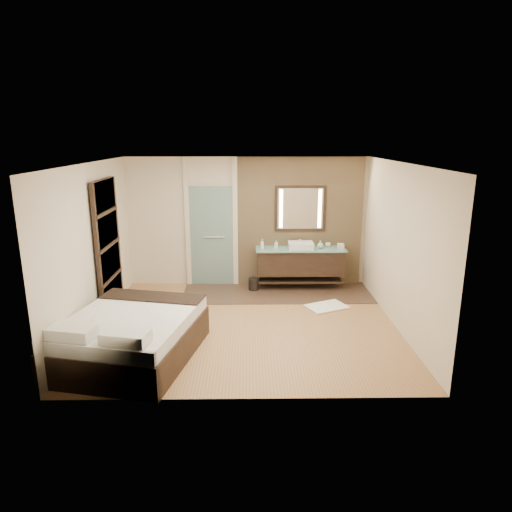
{
  "coord_description": "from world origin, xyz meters",
  "views": [
    {
      "loc": [
        0.05,
        -7.19,
        3.11
      ],
      "look_at": [
        0.16,
        0.6,
        1.05
      ],
      "focal_mm": 32.0,
      "sensor_mm": 36.0,
      "label": 1
    }
  ],
  "objects_px": {
    "vanity": "(300,261)",
    "mirror_unit": "(300,209)",
    "waste_bin": "(254,284)",
    "bed": "(131,336)"
  },
  "relations": [
    {
      "from": "vanity",
      "to": "mirror_unit",
      "type": "xyz_separation_m",
      "value": [
        0.0,
        0.24,
        1.07
      ]
    },
    {
      "from": "mirror_unit",
      "to": "waste_bin",
      "type": "xyz_separation_m",
      "value": [
        -0.97,
        -0.37,
        -1.52
      ]
    },
    {
      "from": "mirror_unit",
      "to": "vanity",
      "type": "bearing_deg",
      "value": -90.0
    },
    {
      "from": "bed",
      "to": "waste_bin",
      "type": "bearing_deg",
      "value": 71.07
    },
    {
      "from": "bed",
      "to": "waste_bin",
      "type": "xyz_separation_m",
      "value": [
        1.78,
        2.95,
        -0.2
      ]
    },
    {
      "from": "vanity",
      "to": "mirror_unit",
      "type": "relative_size",
      "value": 1.75
    },
    {
      "from": "vanity",
      "to": "bed",
      "type": "relative_size",
      "value": 0.77
    },
    {
      "from": "bed",
      "to": "waste_bin",
      "type": "height_order",
      "value": "bed"
    },
    {
      "from": "vanity",
      "to": "bed",
      "type": "distance_m",
      "value": 4.13
    },
    {
      "from": "waste_bin",
      "to": "vanity",
      "type": "bearing_deg",
      "value": 7.55
    }
  ]
}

